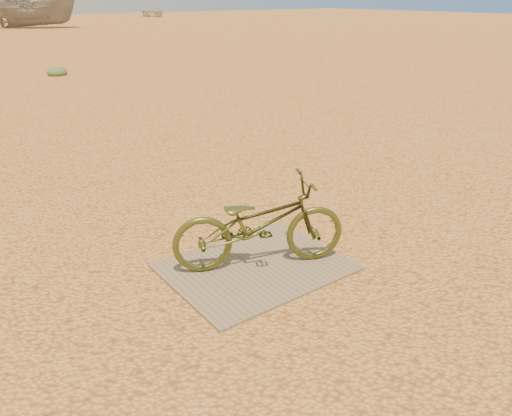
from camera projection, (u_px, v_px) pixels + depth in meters
ground at (224, 291)px, 4.02m from camera, size 120.00×120.00×0.00m
plywood_board at (256, 267)px, 4.36m from camera, size 1.50×1.17×0.02m
bicycle at (259, 224)px, 4.23m from camera, size 1.57×1.07×0.78m
boat_mid_right at (35, 11)px, 34.15m from camera, size 6.04×5.06×2.25m
boat_far_right at (152, 12)px, 51.80m from camera, size 3.77×4.82×0.91m
kale_b at (57, 75)px, 14.63m from camera, size 0.57×0.57×0.31m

